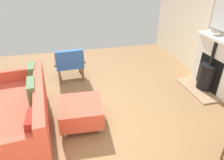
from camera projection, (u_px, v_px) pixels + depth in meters
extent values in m
cube|color=olive|center=(84.00, 111.00, 3.63)|extent=(5.90, 6.40, 0.01)
cube|color=#9E7A5B|center=(197.00, 89.00, 4.27)|extent=(0.42, 1.05, 0.03)
cube|color=silver|center=(216.00, 66.00, 4.10)|extent=(0.24, 1.11, 1.05)
cube|color=black|center=(210.00, 73.00, 4.15)|extent=(0.06, 0.66, 0.69)
cylinder|color=black|center=(207.00, 77.00, 4.18)|extent=(0.36, 0.36, 0.52)
cylinder|color=black|center=(210.00, 65.00, 4.05)|extent=(0.38, 0.38, 0.02)
cylinder|color=black|center=(213.00, 54.00, 3.93)|extent=(0.07, 0.07, 0.48)
cube|color=silver|center=(222.00, 40.00, 3.83)|extent=(0.29, 1.19, 0.05)
cylinder|color=#9E9384|center=(216.00, 35.00, 3.98)|extent=(0.14, 0.14, 0.04)
torus|color=#9E9384|center=(217.00, 34.00, 3.98)|extent=(0.14, 0.14, 0.01)
cylinder|color=#B2B2B7|center=(2.00, 104.00, 3.75)|extent=(0.04, 0.04, 0.10)
cylinder|color=#B2B2B7|center=(42.00, 97.00, 3.95)|extent=(0.04, 0.04, 0.10)
cube|color=#D14C38|center=(17.00, 117.00, 3.05)|extent=(1.08, 2.02, 0.36)
cube|color=#D14C38|center=(40.00, 94.00, 3.00)|extent=(0.31, 1.96, 0.33)
cube|color=#D14C38|center=(17.00, 75.00, 3.68)|extent=(0.87, 0.19, 0.21)
cube|color=#D14C38|center=(4.00, 148.00, 2.15)|extent=(0.87, 0.19, 0.21)
cube|color=#4C6B47|center=(33.00, 74.00, 3.56)|extent=(0.11, 0.37, 0.37)
cube|color=#4C6B47|center=(33.00, 93.00, 2.98)|extent=(0.15, 0.40, 0.40)
cube|color=maroon|center=(32.00, 126.00, 2.39)|extent=(0.15, 0.34, 0.35)
cylinder|color=#B2B2B7|center=(66.00, 112.00, 3.53)|extent=(0.03, 0.03, 0.09)
cylinder|color=#B2B2B7|center=(65.00, 134.00, 3.06)|extent=(0.03, 0.03, 0.09)
cylinder|color=#B2B2B7|center=(96.00, 109.00, 3.62)|extent=(0.03, 0.03, 0.09)
cylinder|color=#B2B2B7|center=(100.00, 130.00, 3.14)|extent=(0.03, 0.03, 0.09)
cube|color=#D14C38|center=(81.00, 111.00, 3.24)|extent=(0.71, 0.73, 0.30)
cube|color=brown|center=(79.00, 66.00, 4.94)|extent=(0.05, 0.05, 0.35)
cube|color=brown|center=(58.00, 68.00, 4.81)|extent=(0.05, 0.05, 0.35)
cube|color=brown|center=(83.00, 74.00, 4.55)|extent=(0.05, 0.05, 0.35)
cube|color=brown|center=(60.00, 77.00, 4.41)|extent=(0.05, 0.05, 0.35)
cube|color=#2D60B2|center=(69.00, 63.00, 4.59)|extent=(0.63, 0.59, 0.08)
cube|color=#2D60B2|center=(70.00, 58.00, 4.27)|extent=(0.61, 0.16, 0.37)
cube|color=brown|center=(83.00, 58.00, 4.62)|extent=(0.07, 0.53, 0.04)
cube|color=brown|center=(55.00, 61.00, 4.46)|extent=(0.07, 0.53, 0.04)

